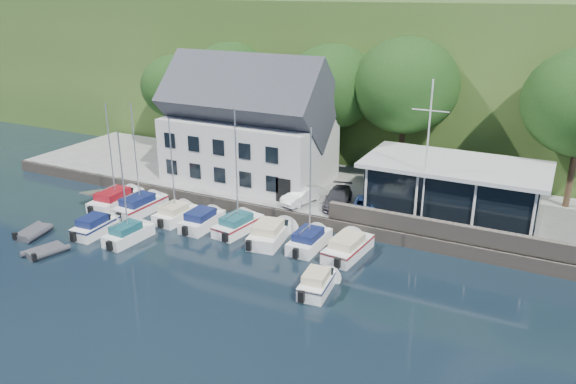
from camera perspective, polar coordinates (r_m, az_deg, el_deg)
name	(u,v)px	position (r m, az deg, el deg)	size (l,w,h in m)	color
ground	(211,287)	(35.00, -7.79, -9.59)	(180.00, 180.00, 0.00)	black
quay	(325,192)	(48.79, 3.79, 0.01)	(60.00, 13.00, 1.00)	#9A9B95
quay_face	(292,218)	(43.28, 0.38, -2.63)	(60.00, 0.30, 1.00)	#60574D
hillside	(445,53)	(89.02, 15.63, 13.45)	(160.00, 75.00, 16.00)	#31501E
harbor_building	(248,131)	(49.55, -4.04, 6.19)	(14.40, 8.20, 8.70)	silver
club_pavilion	(453,189)	(43.67, 16.45, 0.31)	(13.20, 7.20, 4.10)	black
seawall	(452,232)	(39.80, 16.35, -3.88)	(18.00, 0.50, 1.20)	#60574D
gangway	(112,198)	(51.09, -17.47, -0.56)	(1.20, 6.00, 1.40)	#BABABF
car_silver	(291,191)	(45.86, 0.32, 0.14)	(1.34, 3.32, 1.13)	silver
car_white	(302,195)	(44.64, 1.42, -0.32)	(1.38, 3.94, 1.30)	silver
car_dgrey	(338,198)	(44.29, 5.09, -0.57)	(1.82, 4.48, 1.30)	#333238
car_blue	(365,206)	(43.01, 7.79, -1.40)	(1.37, 3.47, 1.19)	#2E4C8E
flagpole	(427,156)	(39.96, 13.90, 3.59)	(2.53, 0.20, 10.53)	silver
tree_0	(177,103)	(60.23, -11.21, 8.90)	(7.18, 7.18, 9.82)	black
tree_1	(231,99)	(57.39, -5.80, 9.36)	(8.22, 8.22, 11.24)	black
tree_2	(331,108)	(52.01, 4.43, 8.47)	(8.47, 8.47, 11.57)	black
tree_3	(404,110)	(49.95, 11.70, 8.13)	(9.09, 9.09, 12.42)	black
boat_r1_0	(111,153)	(47.46, -17.58, 3.83)	(2.22, 7.06, 9.36)	white
boat_r1_1	(136,157)	(45.59, -15.21, 3.41)	(2.05, 6.87, 9.36)	white
boat_r1_2	(172,169)	(43.48, -11.67, 2.29)	(2.04, 5.18, 8.46)	white
boat_r1_3	(202,218)	(43.05, -8.70, -2.68)	(2.00, 5.63, 1.45)	white
boat_r1_4	(237,178)	(40.76, -5.24, 1.46)	(1.92, 6.10, 8.50)	white
boat_r1_5	(270,231)	(40.32, -1.88, -4.02)	(2.25, 6.22, 1.51)	white
boat_r1_6	(310,191)	(38.02, 2.27, 0.14)	(1.98, 5.88, 8.50)	white
boat_r1_7	(348,245)	(38.49, 6.14, -5.39)	(2.13, 6.48, 1.46)	white
boat_r2_0	(95,225)	(43.88, -19.00, -3.15)	(1.80, 5.31, 1.44)	white
boat_r2_1	(123,186)	(40.65, -16.38, 0.63)	(1.72, 5.45, 8.47)	white
boat_r2_4	(317,281)	(34.03, 3.01, -8.99)	(1.70, 4.81, 1.39)	white
dinghy_0	(33,231)	(45.41, -24.45, -3.63)	(1.75, 2.92, 0.68)	#39393E
dinghy_1	(45,250)	(41.98, -23.43, -5.42)	(1.64, 2.74, 0.64)	#39393E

